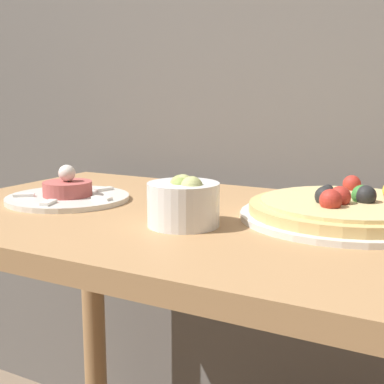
{
  "coord_description": "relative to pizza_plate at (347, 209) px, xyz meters",
  "views": [
    {
      "loc": [
        0.41,
        -0.49,
        0.98
      ],
      "look_at": [
        -0.04,
        0.31,
        0.81
      ],
      "focal_mm": 50.0,
      "sensor_mm": 36.0,
      "label": 1
    }
  ],
  "objects": [
    {
      "name": "tartare_plate",
      "position": [
        -0.52,
        -0.1,
        -0.0
      ],
      "size": [
        0.24,
        0.24,
        0.07
      ],
      "color": "silver",
      "rests_on": "dining_table"
    },
    {
      "name": "dining_table",
      "position": [
        -0.21,
        -0.09,
        -0.15
      ],
      "size": [
        1.07,
        0.62,
        0.77
      ],
      "color": "#AD7F51",
      "rests_on": "ground_plane"
    },
    {
      "name": "small_bowl",
      "position": [
        -0.22,
        -0.17,
        0.02
      ],
      "size": [
        0.12,
        0.12,
        0.08
      ],
      "color": "white",
      "rests_on": "dining_table"
    },
    {
      "name": "pizza_plate",
      "position": [
        0.0,
        0.0,
        0.0
      ],
      "size": [
        0.36,
        0.36,
        0.06
      ],
      "color": "silver",
      "rests_on": "dining_table"
    }
  ]
}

